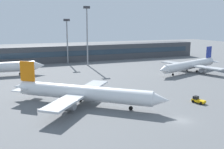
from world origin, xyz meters
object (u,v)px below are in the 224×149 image
at_px(airplane_near, 84,93).
at_px(airplane_mid, 189,65).
at_px(baggage_tug_yellow, 198,100).
at_px(floodlight_tower_east, 87,32).
at_px(floodlight_tower_west, 67,38).

bearing_deg(airplane_near, airplane_mid, 26.67).
distance_m(airplane_near, airplane_mid, 62.18).
distance_m(baggage_tug_yellow, floodlight_tower_east, 74.16).
height_order(baggage_tug_yellow, floodlight_tower_east, floodlight_tower_east).
bearing_deg(airplane_mid, floodlight_tower_west, 134.11).
distance_m(airplane_mid, baggage_tug_yellow, 46.08).
relative_size(floodlight_tower_west, floodlight_tower_east, 0.79).
bearing_deg(airplane_mid, floodlight_tower_east, 136.01).
relative_size(airplane_mid, baggage_tug_yellow, 10.33).
bearing_deg(airplane_near, baggage_tug_yellow, -18.31).
bearing_deg(airplane_near, floodlight_tower_east, 72.32).
relative_size(airplane_mid, floodlight_tower_east, 1.37).
height_order(airplane_near, airplane_mid, airplane_near).
height_order(airplane_near, floodlight_tower_west, floodlight_tower_west).
xyz_separation_m(baggage_tug_yellow, floodlight_tower_west, (-16.70, 82.28, 12.78)).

